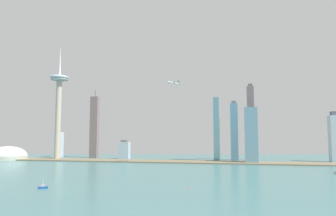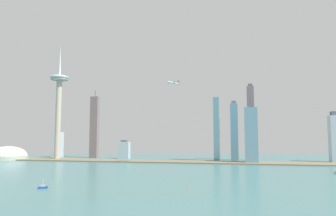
{
  "view_description": "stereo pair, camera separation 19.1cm",
  "coord_description": "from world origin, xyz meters",
  "px_view_note": "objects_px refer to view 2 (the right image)",
  "views": [
    {
      "loc": [
        133.86,
        -126.49,
        52.67
      ],
      "look_at": [
        -14.06,
        540.18,
        117.52
      ],
      "focal_mm": 33.42,
      "sensor_mm": 36.0,
      "label": 1
    },
    {
      "loc": [
        134.04,
        -126.45,
        52.67
      ],
      "look_at": [
        -14.06,
        540.18,
        117.52
      ],
      "focal_mm": 33.42,
      "sensor_mm": 36.0,
      "label": 2
    }
  ],
  "objects_px": {
    "skyscraper_1": "(124,150)",
    "skyscraper_4": "(251,135)",
    "boat_1": "(43,187)",
    "channel_buoy_0": "(65,197)",
    "observation_tower": "(59,97)",
    "skyscraper_3": "(251,122)",
    "skyscraper_7": "(336,138)",
    "channel_buoy_1": "(188,188)",
    "skyscraper_2": "(94,127)",
    "stadium_dome": "(8,156)",
    "skyscraper_5": "(58,145)",
    "skyscraper_0": "(217,129)",
    "skyscraper_6": "(234,132)",
    "airplane": "(174,83)"
  },
  "relations": [
    {
      "from": "skyscraper_1",
      "to": "skyscraper_3",
      "type": "bearing_deg",
      "value": 0.76
    },
    {
      "from": "skyscraper_0",
      "to": "channel_buoy_1",
      "type": "bearing_deg",
      "value": -90.58
    },
    {
      "from": "skyscraper_3",
      "to": "skyscraper_7",
      "type": "height_order",
      "value": "skyscraper_3"
    },
    {
      "from": "stadium_dome",
      "to": "skyscraper_5",
      "type": "xyz_separation_m",
      "value": [
        65.35,
        109.19,
        24.87
      ]
    },
    {
      "from": "skyscraper_3",
      "to": "skyscraper_1",
      "type": "bearing_deg",
      "value": -179.24
    },
    {
      "from": "observation_tower",
      "to": "skyscraper_2",
      "type": "relative_size",
      "value": 1.59
    },
    {
      "from": "skyscraper_4",
      "to": "airplane",
      "type": "relative_size",
      "value": 4.38
    },
    {
      "from": "boat_1",
      "to": "airplane",
      "type": "relative_size",
      "value": 0.34
    },
    {
      "from": "boat_1",
      "to": "channel_buoy_0",
      "type": "xyz_separation_m",
      "value": [
        49.27,
        -40.08,
        -0.7
      ]
    },
    {
      "from": "skyscraper_0",
      "to": "skyscraper_7",
      "type": "relative_size",
      "value": 1.32
    },
    {
      "from": "observation_tower",
      "to": "skyscraper_3",
      "type": "distance_m",
      "value": 470.11
    },
    {
      "from": "channel_buoy_1",
      "to": "skyscraper_5",
      "type": "bearing_deg",
      "value": 133.86
    },
    {
      "from": "skyscraper_6",
      "to": "observation_tower",
      "type": "bearing_deg",
      "value": -176.39
    },
    {
      "from": "skyscraper_7",
      "to": "skyscraper_5",
      "type": "bearing_deg",
      "value": 178.0
    },
    {
      "from": "skyscraper_0",
      "to": "skyscraper_1",
      "type": "height_order",
      "value": "skyscraper_0"
    },
    {
      "from": "skyscraper_1",
      "to": "channel_buoy_0",
      "type": "xyz_separation_m",
      "value": [
        130.39,
        -496.36,
        -21.02
      ]
    },
    {
      "from": "skyscraper_4",
      "to": "channel_buoy_1",
      "type": "bearing_deg",
      "value": -102.63
    },
    {
      "from": "skyscraper_2",
      "to": "channel_buoy_0",
      "type": "bearing_deg",
      "value": -66.71
    },
    {
      "from": "stadium_dome",
      "to": "skyscraper_7",
      "type": "relative_size",
      "value": 0.84
    },
    {
      "from": "skyscraper_5",
      "to": "channel_buoy_1",
      "type": "height_order",
      "value": "skyscraper_5"
    },
    {
      "from": "skyscraper_4",
      "to": "skyscraper_5",
      "type": "xyz_separation_m",
      "value": [
        -503.92,
        93.88,
        -24.04
      ]
    },
    {
      "from": "stadium_dome",
      "to": "skyscraper_7",
      "type": "xyz_separation_m",
      "value": [
        748.89,
        85.31,
        43.07
      ]
    },
    {
      "from": "skyscraper_2",
      "to": "boat_1",
      "type": "distance_m",
      "value": 505.86
    },
    {
      "from": "skyscraper_4",
      "to": "skyscraper_6",
      "type": "xyz_separation_m",
      "value": [
        -34.58,
        43.34,
        7.92
      ]
    },
    {
      "from": "skyscraper_1",
      "to": "airplane",
      "type": "relative_size",
      "value": 1.46
    },
    {
      "from": "boat_1",
      "to": "skyscraper_5",
      "type": "bearing_deg",
      "value": 86.69
    },
    {
      "from": "skyscraper_2",
      "to": "airplane",
      "type": "bearing_deg",
      "value": -32.81
    },
    {
      "from": "stadium_dome",
      "to": "skyscraper_1",
      "type": "xyz_separation_m",
      "value": [
        261.56,
        94.35,
        12.85
      ]
    },
    {
      "from": "stadium_dome",
      "to": "skyscraper_0",
      "type": "bearing_deg",
      "value": 7.77
    },
    {
      "from": "skyscraper_3",
      "to": "boat_1",
      "type": "bearing_deg",
      "value": -116.56
    },
    {
      "from": "skyscraper_2",
      "to": "skyscraper_5",
      "type": "height_order",
      "value": "skyscraper_2"
    },
    {
      "from": "skyscraper_3",
      "to": "channel_buoy_0",
      "type": "distance_m",
      "value": 539.28
    },
    {
      "from": "observation_tower",
      "to": "skyscraper_7",
      "type": "relative_size",
      "value": 2.59
    },
    {
      "from": "skyscraper_4",
      "to": "skyscraper_6",
      "type": "height_order",
      "value": "skyscraper_4"
    },
    {
      "from": "stadium_dome",
      "to": "skyscraper_0",
      "type": "height_order",
      "value": "skyscraper_0"
    },
    {
      "from": "airplane",
      "to": "skyscraper_6",
      "type": "bearing_deg",
      "value": 166.05
    },
    {
      "from": "airplane",
      "to": "skyscraper_4",
      "type": "bearing_deg",
      "value": 146.43
    },
    {
      "from": "skyscraper_1",
      "to": "channel_buoy_0",
      "type": "relative_size",
      "value": 30.61
    },
    {
      "from": "boat_1",
      "to": "channel_buoy_0",
      "type": "height_order",
      "value": "boat_1"
    },
    {
      "from": "skyscraper_2",
      "to": "skyscraper_5",
      "type": "bearing_deg",
      "value": 179.26
    },
    {
      "from": "skyscraper_1",
      "to": "skyscraper_4",
      "type": "height_order",
      "value": "skyscraper_4"
    },
    {
      "from": "skyscraper_3",
      "to": "skyscraper_6",
      "type": "bearing_deg",
      "value": -133.75
    },
    {
      "from": "skyscraper_3",
      "to": "skyscraper_4",
      "type": "height_order",
      "value": "skyscraper_3"
    },
    {
      "from": "skyscraper_2",
      "to": "channel_buoy_0",
      "type": "xyz_separation_m",
      "value": [
        219.43,
        -509.83,
        -79.94
      ]
    },
    {
      "from": "skyscraper_2",
      "to": "skyscraper_3",
      "type": "distance_m",
      "value": 400.49
    },
    {
      "from": "observation_tower",
      "to": "airplane",
      "type": "height_order",
      "value": "observation_tower"
    },
    {
      "from": "skyscraper_2",
      "to": "channel_buoy_1",
      "type": "height_order",
      "value": "skyscraper_2"
    },
    {
      "from": "observation_tower",
      "to": "boat_1",
      "type": "bearing_deg",
      "value": -59.65
    },
    {
      "from": "skyscraper_4",
      "to": "channel_buoy_1",
      "type": "xyz_separation_m",
      "value": [
        -78.22,
        -349.16,
        -57.06
      ]
    },
    {
      "from": "skyscraper_5",
      "to": "skyscraper_4",
      "type": "bearing_deg",
      "value": -10.55
    }
  ]
}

